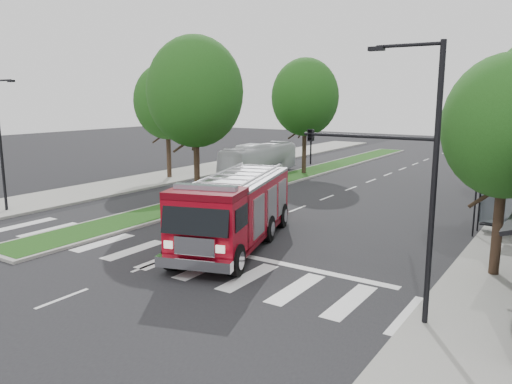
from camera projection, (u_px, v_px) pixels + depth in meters
ground at (213, 241)px, 22.95m from camera, size 140.00×140.00×0.00m
sidewalk_left at (147, 181)px, 38.99m from camera, size 5.00×80.00×0.15m
median at (292, 177)px, 40.93m from camera, size 3.00×50.00×0.15m
bus_shelter at (511, 195)px, 23.16m from camera, size 3.20×1.60×2.61m
tree_right_near at (507, 127)px, 17.31m from camera, size 4.40×4.40×8.05m
tree_median_near at (195, 92)px, 29.83m from camera, size 5.80×5.80×10.16m
tree_median_far at (305, 97)px, 41.36m from camera, size 5.60×5.60×9.72m
tree_left_mid at (167, 101)px, 39.21m from camera, size 5.20×5.20×9.16m
streetlight_right_near at (403, 164)px, 13.99m from camera, size 4.08×0.22×8.00m
streetlight_left_near at (1, 139)px, 27.77m from camera, size 1.90×0.20×7.50m
fire_engine at (235, 210)px, 22.02m from camera, size 5.57×9.99×3.32m
city_bus at (259, 160)px, 41.95m from camera, size 2.77×9.65×2.66m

